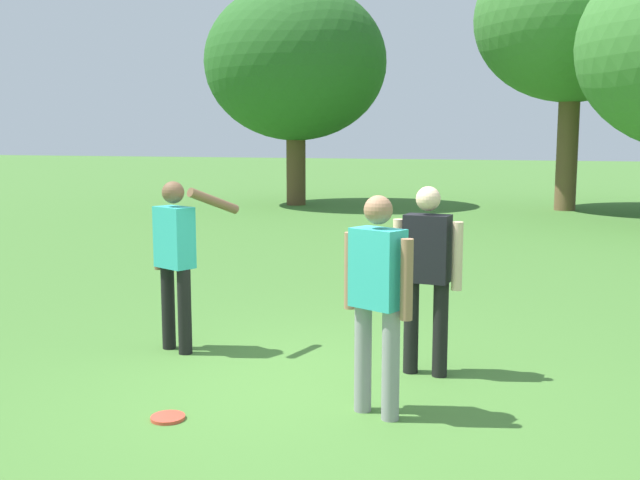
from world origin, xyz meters
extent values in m
plane|color=#447530|center=(0.00, 0.00, 0.00)|extent=(120.00, 120.00, 0.00)
cylinder|color=gray|center=(0.71, -0.43, 0.41)|extent=(0.13, 0.13, 0.82)
cylinder|color=gray|center=(0.48, -0.32, 0.41)|extent=(0.13, 0.13, 0.82)
cube|color=#33B2AD|center=(0.59, -0.38, 1.11)|extent=(0.44, 0.36, 0.58)
sphere|color=#9E7051|center=(0.59, -0.38, 1.53)|extent=(0.21, 0.21, 0.21)
cylinder|color=#9E7051|center=(0.83, -0.48, 1.06)|extent=(0.09, 0.09, 0.58)
cylinder|color=#9E7051|center=(0.36, -0.27, 1.06)|extent=(0.09, 0.09, 0.58)
cylinder|color=black|center=(-1.76, 0.67, 0.41)|extent=(0.13, 0.13, 0.82)
cylinder|color=black|center=(-1.52, 0.56, 0.41)|extent=(0.13, 0.13, 0.82)
cube|color=#33B2AD|center=(-1.64, 0.62, 1.11)|extent=(0.44, 0.36, 0.58)
sphere|color=brown|center=(-1.64, 0.62, 1.53)|extent=(0.21, 0.21, 0.21)
cylinder|color=brown|center=(-1.88, 0.72, 1.06)|extent=(0.09, 0.09, 0.58)
cylinder|color=brown|center=(-1.29, 0.76, 1.45)|extent=(0.32, 0.56, 0.28)
cylinder|color=black|center=(0.89, 0.67, 0.41)|extent=(0.13, 0.13, 0.82)
cylinder|color=black|center=(0.63, 0.69, 0.41)|extent=(0.13, 0.13, 0.82)
cube|color=black|center=(0.76, 0.68, 1.11)|extent=(0.40, 0.25, 0.58)
sphere|color=beige|center=(0.76, 0.68, 1.53)|extent=(0.21, 0.21, 0.21)
cylinder|color=beige|center=(1.02, 0.66, 1.06)|extent=(0.09, 0.09, 0.58)
cylinder|color=beige|center=(0.50, 0.70, 1.06)|extent=(0.09, 0.09, 0.58)
cylinder|color=#E04733|center=(-0.83, -0.95, 0.01)|extent=(0.25, 0.25, 0.03)
cylinder|color=brown|center=(-5.93, 15.33, 1.36)|extent=(0.57, 0.57, 2.72)
ellipsoid|color=#286023|center=(-5.93, 15.33, 4.19)|extent=(5.34, 5.34, 4.54)
cylinder|color=brown|center=(1.76, 16.24, 1.88)|extent=(0.57, 0.57, 3.76)
ellipsoid|color=#3D7A33|center=(1.76, 16.24, 5.22)|extent=(5.31, 5.31, 4.51)
camera|label=1|loc=(1.89, -5.52, 2.06)|focal=41.61mm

